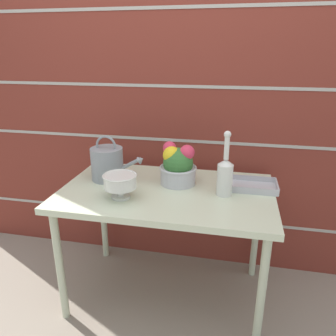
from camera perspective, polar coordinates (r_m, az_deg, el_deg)
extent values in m
plane|color=gray|center=(2.30, -0.21, -20.90)|extent=(12.00, 12.00, 0.00)
cube|color=maroon|center=(2.23, 2.32, 9.55)|extent=(3.60, 0.08, 2.20)
cube|color=#A8A399|center=(2.45, 1.90, -8.40)|extent=(3.53, 0.00, 0.02)
cube|color=#A8A399|center=(2.23, 2.08, 4.81)|extent=(3.53, 0.00, 0.02)
cube|color=#A8A399|center=(2.16, 2.20, 14.04)|extent=(3.53, 0.00, 0.02)
cube|color=#A8A399|center=(2.17, 2.38, 26.23)|extent=(3.53, 0.00, 0.02)
cube|color=beige|center=(1.90, -0.23, -4.28)|extent=(1.22, 0.75, 0.04)
cylinder|color=beige|center=(2.02, -18.33, -15.99)|extent=(0.04, 0.04, 0.70)
cylinder|color=beige|center=(1.81, 15.91, -20.54)|extent=(0.04, 0.04, 0.70)
cylinder|color=beige|center=(2.49, -11.21, -7.93)|extent=(0.04, 0.04, 0.70)
cylinder|color=beige|center=(2.33, 15.08, -10.47)|extent=(0.04, 0.04, 0.70)
cylinder|color=gray|center=(2.05, -10.55, 0.73)|extent=(0.20, 0.20, 0.20)
cylinder|color=gray|center=(2.00, -6.55, 0.71)|extent=(0.14, 0.02, 0.09)
cone|color=gray|center=(1.96, -4.71, 1.49)|extent=(0.05, 0.05, 0.06)
torus|color=gray|center=(2.02, -10.75, 3.81)|extent=(0.13, 0.01, 0.13)
cylinder|color=silver|center=(1.82, -8.22, -4.94)|extent=(0.10, 0.10, 0.01)
cylinder|color=silver|center=(1.80, -8.26, -4.06)|extent=(0.04, 0.04, 0.05)
sphere|color=silver|center=(1.80, -8.27, -3.99)|extent=(0.04, 0.04, 0.04)
cylinder|color=silver|center=(1.78, -8.36, -2.33)|extent=(0.18, 0.18, 0.07)
torus|color=silver|center=(1.77, -8.41, -1.29)|extent=(0.19, 0.19, 0.01)
cylinder|color=#BCBCC1|center=(1.97, 1.76, -1.31)|extent=(0.21, 0.21, 0.10)
torus|color=#BCBCC1|center=(1.95, 1.77, 0.06)|extent=(0.23, 0.23, 0.01)
sphere|color=#387033|center=(1.94, 1.78, 0.94)|extent=(0.18, 0.18, 0.18)
sphere|color=yellow|center=(1.92, 0.66, 2.25)|extent=(0.11, 0.11, 0.11)
sphere|color=#E03856|center=(1.95, 0.26, 3.50)|extent=(0.08, 0.08, 0.08)
sphere|color=#E03856|center=(1.90, 3.34, 2.73)|extent=(0.09, 0.09, 0.09)
cylinder|color=silver|center=(1.83, 9.84, -2.06)|extent=(0.09, 0.09, 0.18)
cone|color=silver|center=(1.79, 10.03, 1.03)|extent=(0.09, 0.09, 0.03)
cylinder|color=silver|center=(1.77, 10.18, 3.40)|extent=(0.03, 0.03, 0.12)
sphere|color=silver|center=(1.75, 10.33, 5.75)|extent=(0.04, 0.04, 0.04)
cube|color=#B7B7BC|center=(1.98, 13.86, -3.22)|extent=(0.32, 0.19, 0.01)
cube|color=#B7B7BC|center=(1.89, 13.96, -3.88)|extent=(0.32, 0.01, 0.04)
cube|color=#B7B7BC|center=(2.06, 13.85, -1.80)|extent=(0.32, 0.01, 0.04)
cube|color=#B7B7BC|center=(1.97, 9.33, -2.47)|extent=(0.01, 0.19, 0.04)
cube|color=#B7B7BC|center=(1.99, 18.44, -3.10)|extent=(0.01, 0.19, 0.04)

